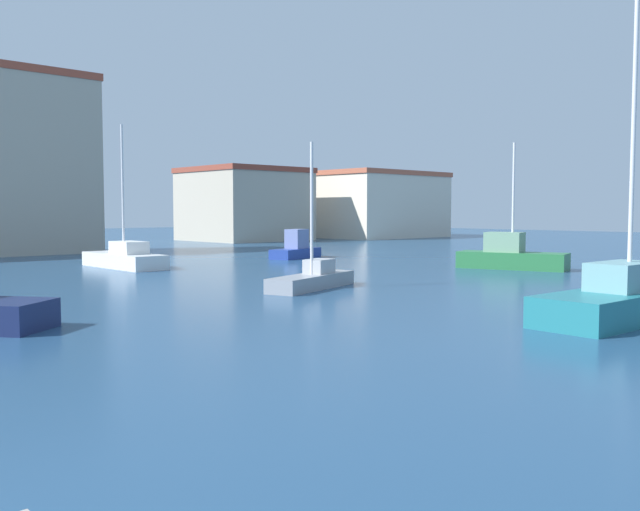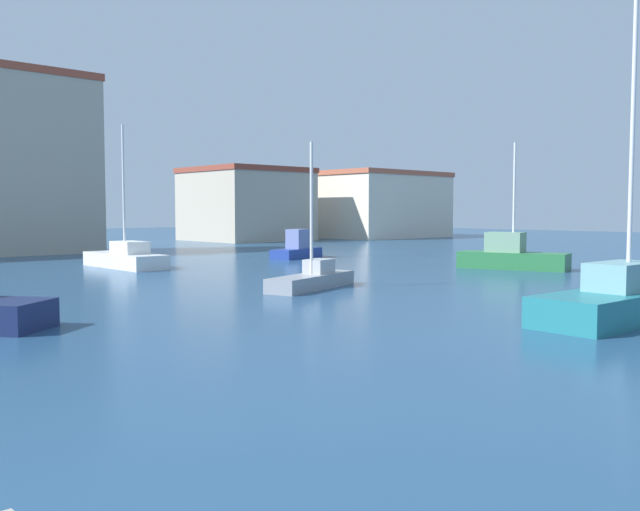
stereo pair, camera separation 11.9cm
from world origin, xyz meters
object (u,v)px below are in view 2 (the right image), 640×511
sailboat_white_far_right (126,258)px  sailboat_grey_mid_harbor (313,278)px  motorboat_blue_far_left (297,249)px  sailboat_green_near_pier (511,256)px  sailboat_teal_behind_lamppost (627,299)px

sailboat_white_far_right → sailboat_grey_mid_harbor: size_ratio=1.33×
motorboat_blue_far_left → sailboat_white_far_right: bearing=177.2°
sailboat_grey_mid_harbor → sailboat_green_near_pier: bearing=-1.6°
sailboat_white_far_right → motorboat_blue_far_left: 11.17m
motorboat_blue_far_left → sailboat_teal_behind_lamppost: 25.78m
sailboat_teal_behind_lamppost → sailboat_green_near_pier: bearing=42.6°
sailboat_teal_behind_lamppost → sailboat_white_far_right: bearing=94.8°
sailboat_green_near_pier → sailboat_teal_behind_lamppost: size_ratio=0.69×
sailboat_grey_mid_harbor → motorboat_blue_far_left: 16.62m
sailboat_white_far_right → sailboat_grey_mid_harbor: (0.73, -13.50, -0.12)m
sailboat_grey_mid_harbor → sailboat_white_far_right: bearing=93.1°
sailboat_grey_mid_harbor → sailboat_green_near_pier: (13.11, -0.36, 0.26)m
sailboat_grey_mid_harbor → sailboat_teal_behind_lamppost: (1.33, -11.18, 0.16)m
sailboat_teal_behind_lamppost → sailboat_grey_mid_harbor: bearing=96.8°
sailboat_white_far_right → sailboat_grey_mid_harbor: 13.52m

